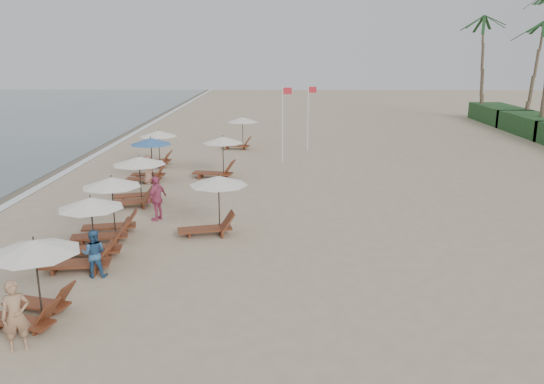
{
  "coord_description": "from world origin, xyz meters",
  "views": [
    {
      "loc": [
        1.23,
        -15.21,
        6.81
      ],
      "look_at": [
        0.84,
        5.59,
        1.3
      ],
      "focal_mm": 35.62,
      "sensor_mm": 36.0,
      "label": 1
    }
  ],
  "objects_px": {
    "inland_station_2": "(240,129)",
    "beachgoer_far_b": "(148,169)",
    "lounger_station_5": "(156,148)",
    "flag_pole_near": "(283,120)",
    "beachgoer_mid_a": "(94,253)",
    "lounger_station_0": "(31,277)",
    "lounger_station_3": "(135,180)",
    "lounger_station_1": "(84,236)",
    "lounger_station_4": "(148,159)",
    "inland_station_0": "(212,200)",
    "beachgoer_far_a": "(157,198)",
    "lounger_station_2": "(107,210)",
    "inland_station_1": "(218,154)",
    "beachgoer_near": "(16,316)"
  },
  "relations": [
    {
      "from": "inland_station_2",
      "to": "beachgoer_far_b",
      "type": "height_order",
      "value": "inland_station_2"
    },
    {
      "from": "lounger_station_5",
      "to": "flag_pole_near",
      "type": "relative_size",
      "value": 0.53
    },
    {
      "from": "lounger_station_5",
      "to": "beachgoer_mid_a",
      "type": "xyz_separation_m",
      "value": [
        1.82,
        -16.36,
        -0.36
      ]
    },
    {
      "from": "lounger_station_0",
      "to": "lounger_station_3",
      "type": "height_order",
      "value": "lounger_station_0"
    },
    {
      "from": "lounger_station_1",
      "to": "lounger_station_4",
      "type": "bearing_deg",
      "value": 93.66
    },
    {
      "from": "inland_station_0",
      "to": "beachgoer_far_b",
      "type": "distance_m",
      "value": 9.03
    },
    {
      "from": "lounger_station_0",
      "to": "beachgoer_far_a",
      "type": "xyz_separation_m",
      "value": [
        1.27,
        8.56,
        -0.28
      ]
    },
    {
      "from": "lounger_station_5",
      "to": "inland_station_0",
      "type": "relative_size",
      "value": 0.91
    },
    {
      "from": "lounger_station_2",
      "to": "lounger_station_5",
      "type": "relative_size",
      "value": 1.04
    },
    {
      "from": "lounger_station_5",
      "to": "inland_station_1",
      "type": "distance_m",
      "value": 5.01
    },
    {
      "from": "beachgoer_near",
      "to": "beachgoer_mid_a",
      "type": "distance_m",
      "value": 4.24
    },
    {
      "from": "inland_station_2",
      "to": "beachgoer_near",
      "type": "distance_m",
      "value": 26.68
    },
    {
      "from": "lounger_station_3",
      "to": "beachgoer_mid_a",
      "type": "relative_size",
      "value": 1.8
    },
    {
      "from": "lounger_station_3",
      "to": "lounger_station_5",
      "type": "relative_size",
      "value": 1.09
    },
    {
      "from": "lounger_station_4",
      "to": "beachgoer_mid_a",
      "type": "bearing_deg",
      "value": -83.86
    },
    {
      "from": "lounger_station_4",
      "to": "lounger_station_1",
      "type": "bearing_deg",
      "value": -86.34
    },
    {
      "from": "beachgoer_near",
      "to": "inland_station_0",
      "type": "bearing_deg",
      "value": 37.38
    },
    {
      "from": "lounger_station_2",
      "to": "beachgoer_mid_a",
      "type": "relative_size",
      "value": 1.71
    },
    {
      "from": "lounger_station_1",
      "to": "inland_station_1",
      "type": "relative_size",
      "value": 0.93
    },
    {
      "from": "lounger_station_0",
      "to": "beachgoer_mid_a",
      "type": "relative_size",
      "value": 1.64
    },
    {
      "from": "inland_station_0",
      "to": "inland_station_1",
      "type": "relative_size",
      "value": 0.96
    },
    {
      "from": "lounger_station_0",
      "to": "lounger_station_2",
      "type": "distance_m",
      "value": 6.34
    },
    {
      "from": "inland_station_2",
      "to": "beachgoer_near",
      "type": "xyz_separation_m",
      "value": [
        -3.14,
        -26.49,
        -0.52
      ]
    },
    {
      "from": "inland_station_1",
      "to": "beachgoer_far_a",
      "type": "xyz_separation_m",
      "value": [
        -1.59,
        -7.7,
        -0.36
      ]
    },
    {
      "from": "lounger_station_1",
      "to": "beachgoer_far_a",
      "type": "xyz_separation_m",
      "value": [
        1.26,
        4.81,
        -0.07
      ]
    },
    {
      "from": "lounger_station_4",
      "to": "inland_station_0",
      "type": "bearing_deg",
      "value": -62.08
    },
    {
      "from": "beachgoer_near",
      "to": "beachgoer_mid_a",
      "type": "xyz_separation_m",
      "value": [
        0.37,
        4.22,
        -0.1
      ]
    },
    {
      "from": "inland_station_0",
      "to": "beachgoer_far_a",
      "type": "bearing_deg",
      "value": 146.12
    },
    {
      "from": "beachgoer_far_a",
      "to": "lounger_station_3",
      "type": "bearing_deg",
      "value": -120.67
    },
    {
      "from": "beachgoer_far_a",
      "to": "beachgoer_near",
      "type": "bearing_deg",
      "value": 20.6
    },
    {
      "from": "lounger_station_0",
      "to": "lounger_station_3",
      "type": "xyz_separation_m",
      "value": [
        -0.24,
        10.91,
        -0.09
      ]
    },
    {
      "from": "lounger_station_5",
      "to": "beachgoer_near",
      "type": "xyz_separation_m",
      "value": [
        1.45,
        -20.58,
        -0.25
      ]
    },
    {
      "from": "beachgoer_far_a",
      "to": "beachgoer_far_b",
      "type": "height_order",
      "value": "beachgoer_far_a"
    },
    {
      "from": "flag_pole_near",
      "to": "lounger_station_3",
      "type": "bearing_deg",
      "value": -124.44
    },
    {
      "from": "lounger_station_0",
      "to": "lounger_station_2",
      "type": "relative_size",
      "value": 0.96
    },
    {
      "from": "inland_station_2",
      "to": "flag_pole_near",
      "type": "relative_size",
      "value": 0.56
    },
    {
      "from": "lounger_station_2",
      "to": "beachgoer_far_b",
      "type": "distance_m",
      "value": 8.45
    },
    {
      "from": "lounger_station_2",
      "to": "inland_station_2",
      "type": "xyz_separation_m",
      "value": [
        3.46,
        18.76,
        0.29
      ]
    },
    {
      "from": "lounger_station_5",
      "to": "beachgoer_far_b",
      "type": "distance_m",
      "value": 4.47
    },
    {
      "from": "beachgoer_near",
      "to": "flag_pole_near",
      "type": "height_order",
      "value": "flag_pole_near"
    },
    {
      "from": "lounger_station_5",
      "to": "flag_pole_near",
      "type": "bearing_deg",
      "value": 10.65
    },
    {
      "from": "lounger_station_3",
      "to": "flag_pole_near",
      "type": "bearing_deg",
      "value": 55.56
    },
    {
      "from": "lounger_station_5",
      "to": "inland_station_0",
      "type": "bearing_deg",
      "value": -68.0
    },
    {
      "from": "lounger_station_3",
      "to": "beachgoer_far_b",
      "type": "relative_size",
      "value": 1.8
    },
    {
      "from": "lounger_station_2",
      "to": "lounger_station_5",
      "type": "xyz_separation_m",
      "value": [
        -1.13,
        12.85,
        0.02
      ]
    },
    {
      "from": "beachgoer_far_a",
      "to": "beachgoer_far_b",
      "type": "xyz_separation_m",
      "value": [
        -1.88,
        6.21,
        -0.16
      ]
    },
    {
      "from": "lounger_station_5",
      "to": "lounger_station_4",
      "type": "bearing_deg",
      "value": -82.96
    },
    {
      "from": "lounger_station_1",
      "to": "lounger_station_4",
      "type": "distance_m",
      "value": 11.65
    },
    {
      "from": "lounger_station_1",
      "to": "flag_pole_near",
      "type": "distance_m",
      "value": 18.12
    },
    {
      "from": "lounger_station_0",
      "to": "inland_station_0",
      "type": "distance_m",
      "value": 7.85
    }
  ]
}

